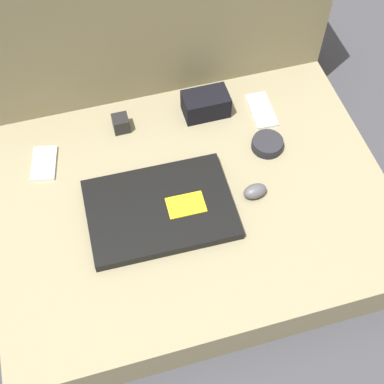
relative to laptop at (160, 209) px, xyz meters
name	(u,v)px	position (x,y,z in m)	size (l,w,h in m)	color
ground_plane	(192,222)	(0.09, 0.02, -0.14)	(8.00, 8.00, 0.00)	#38383D
couch_seat	(192,210)	(0.09, 0.02, -0.08)	(0.97, 0.72, 0.12)	#847A5B
couch_backrest	(146,26)	(0.09, 0.48, 0.15)	(0.97, 0.20, 0.57)	#756B4C
laptop	(160,209)	(0.00, 0.00, 0.00)	(0.35, 0.25, 0.03)	black
computer_mouse	(255,191)	(0.23, -0.02, 0.00)	(0.06, 0.04, 0.03)	#4C4C51
speaker_puck	(268,144)	(0.32, 0.12, 0.00)	(0.08, 0.08, 0.03)	black
phone_silver	(44,163)	(-0.25, 0.22, -0.01)	(0.08, 0.11, 0.01)	silver
phone_black	(262,110)	(0.34, 0.24, -0.01)	(0.06, 0.13, 0.01)	silver
camera_pouch	(206,104)	(0.20, 0.28, 0.02)	(0.12, 0.08, 0.06)	black
charger_brick	(121,123)	(-0.04, 0.28, 0.01)	(0.04, 0.04, 0.04)	black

